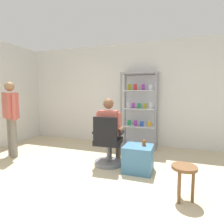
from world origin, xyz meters
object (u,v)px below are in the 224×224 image
at_px(wooden_stool, 184,173).
at_px(office_chair, 108,145).
at_px(standing_customer, 11,114).
at_px(display_cabinet_main, 140,110).
at_px(storage_crate, 138,158).
at_px(tea_glass, 144,143).
at_px(seated_shopkeeper, 110,127).

bearing_deg(wooden_stool, office_chair, 149.99).
bearing_deg(standing_customer, office_chair, 5.48).
xyz_separation_m(display_cabinet_main, wooden_stool, (1.00, -2.23, -0.60)).
xyz_separation_m(display_cabinet_main, standing_customer, (-2.49, -1.67, -0.03)).
bearing_deg(storage_crate, wooden_stool, -43.91).
relative_size(tea_glass, wooden_stool, 0.22).
bearing_deg(wooden_stool, display_cabinet_main, 114.21).
relative_size(office_chair, seated_shopkeeper, 0.74).
bearing_deg(tea_glass, wooden_stool, -49.23).
distance_m(display_cabinet_main, standing_customer, 2.99).
bearing_deg(display_cabinet_main, office_chair, -102.80).
distance_m(storage_crate, wooden_stool, 1.02).
distance_m(display_cabinet_main, office_chair, 1.60).
bearing_deg(seated_shopkeeper, standing_customer, -170.21).
height_order(display_cabinet_main, tea_glass, display_cabinet_main).
bearing_deg(wooden_stool, storage_crate, 136.09).
bearing_deg(tea_glass, standing_customer, -176.49).
bearing_deg(storage_crate, seated_shopkeeper, 159.47).
height_order(display_cabinet_main, wooden_stool, display_cabinet_main).
height_order(office_chair, seated_shopkeeper, seated_shopkeeper).
distance_m(display_cabinet_main, seated_shopkeeper, 1.37).
bearing_deg(standing_customer, seated_shopkeeper, 9.79).
bearing_deg(seated_shopkeeper, tea_glass, -15.35).
xyz_separation_m(display_cabinet_main, tea_glass, (0.37, -1.49, -0.45)).
xyz_separation_m(seated_shopkeeper, standing_customer, (-2.14, -0.37, 0.22)).
distance_m(office_chair, tea_glass, 0.71).
distance_m(tea_glass, standing_customer, 2.89).
bearing_deg(office_chair, tea_glass, -2.59).
relative_size(display_cabinet_main, seated_shopkeeper, 1.47).
distance_m(display_cabinet_main, tea_glass, 1.60).
distance_m(display_cabinet_main, wooden_stool, 2.52).
relative_size(office_chair, wooden_stool, 2.07).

